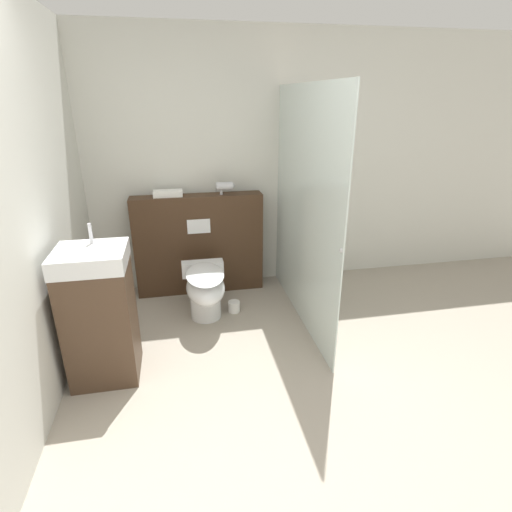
# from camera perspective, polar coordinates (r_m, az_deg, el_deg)

# --- Properties ---
(ground_plane) EXTENTS (12.00, 12.00, 0.00)m
(ground_plane) POSITION_cam_1_polar(r_m,az_deg,el_deg) (2.50, 3.30, -27.00)
(ground_plane) COLOR #9E9384
(wall_back) EXTENTS (8.00, 0.06, 2.50)m
(wall_back) POSITION_cam_1_polar(r_m,az_deg,el_deg) (4.07, -4.91, 12.82)
(wall_back) COLOR silver
(wall_back) RESTS_ON ground_plane
(partition_panel) EXTENTS (1.27, 0.21, 1.00)m
(partition_panel) POSITION_cam_1_polar(r_m,az_deg,el_deg) (4.06, -8.11, 1.69)
(partition_panel) COLOR #3D2819
(partition_panel) RESTS_ON ground_plane
(shower_glass) EXTENTS (0.04, 1.73, 1.98)m
(shower_glass) POSITION_cam_1_polar(r_m,az_deg,el_deg) (3.38, 6.81, 6.42)
(shower_glass) COLOR silver
(shower_glass) RESTS_ON ground_plane
(toilet) EXTENTS (0.38, 0.65, 0.48)m
(toilet) POSITION_cam_1_polar(r_m,az_deg,el_deg) (3.57, -7.26, -4.74)
(toilet) COLOR white
(toilet) RESTS_ON ground_plane
(sink_vanity) EXTENTS (0.45, 0.43, 1.11)m
(sink_vanity) POSITION_cam_1_polar(r_m,az_deg,el_deg) (2.98, -21.41, -7.82)
(sink_vanity) COLOR #473323
(sink_vanity) RESTS_ON ground_plane
(hair_drier) EXTENTS (0.19, 0.08, 0.12)m
(hair_drier) POSITION_cam_1_polar(r_m,az_deg,el_deg) (3.90, -4.42, 9.91)
(hair_drier) COLOR #B7B7BC
(hair_drier) RESTS_ON partition_panel
(folded_towel) EXTENTS (0.27, 0.14, 0.06)m
(folded_towel) POSITION_cam_1_polar(r_m,az_deg,el_deg) (3.91, -12.47, 8.73)
(folded_towel) COLOR white
(folded_towel) RESTS_ON partition_panel
(spare_toilet_roll) EXTENTS (0.11, 0.11, 0.10)m
(spare_toilet_roll) POSITION_cam_1_polar(r_m,az_deg,el_deg) (3.78, -3.16, -7.21)
(spare_toilet_roll) COLOR white
(spare_toilet_roll) RESTS_ON ground_plane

